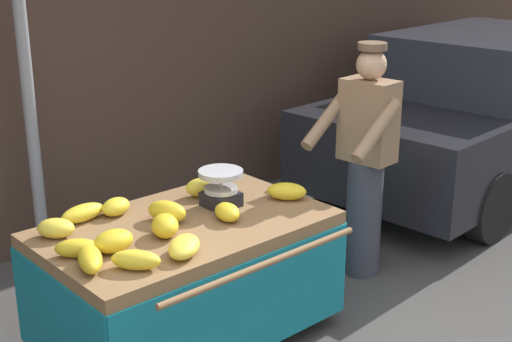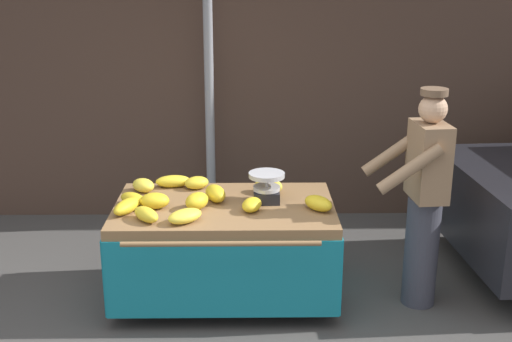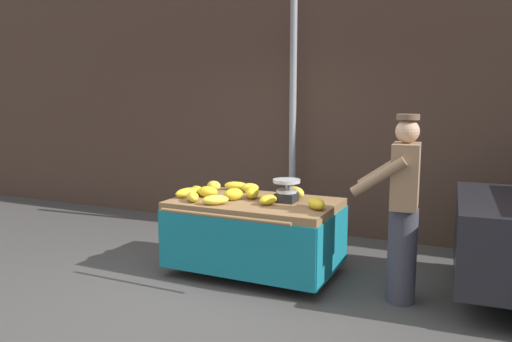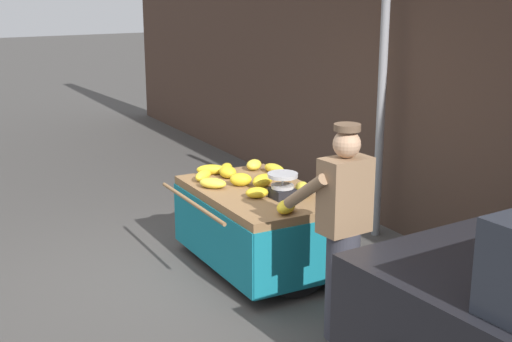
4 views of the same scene
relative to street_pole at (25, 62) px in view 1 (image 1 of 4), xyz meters
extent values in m
cube|color=#473328|center=(0.07, 0.38, 0.35)|extent=(16.00, 0.24, 3.83)
cylinder|color=gray|center=(0.00, 0.00, 0.00)|extent=(0.09, 0.09, 3.13)
cube|color=olive|center=(0.19, -1.58, -0.81)|extent=(1.69, 1.04, 0.08)
cylinder|color=black|center=(-0.58, -1.58, -1.22)|extent=(0.05, 0.69, 0.69)
cylinder|color=#B7B7BC|center=(-0.61, -1.58, -1.22)|extent=(0.01, 0.12, 0.12)
cylinder|color=black|center=(0.95, -1.58, -1.22)|extent=(0.05, 0.69, 0.69)
cylinder|color=#B7B7BC|center=(0.98, -1.58, -1.22)|extent=(0.01, 0.12, 0.12)
cylinder|color=#4C4742|center=(0.19, -1.14, -1.21)|extent=(0.05, 0.05, 0.71)
cube|color=#147284|center=(0.19, -2.10, -1.15)|extent=(1.69, 0.02, 0.60)
cube|color=#147284|center=(0.19, -1.06, -1.15)|extent=(1.69, 0.02, 0.60)
cube|color=#147284|center=(-0.66, -1.58, -1.15)|extent=(0.02, 1.04, 0.60)
cube|color=#147284|center=(1.03, -1.58, -1.15)|extent=(0.02, 1.04, 0.60)
cylinder|color=olive|center=(0.19, -2.28, -0.79)|extent=(1.35, 0.04, 0.04)
cube|color=black|center=(0.52, -1.51, -0.73)|extent=(0.20, 0.20, 0.09)
cylinder|color=#B7B7BC|center=(0.52, -1.51, -0.63)|extent=(0.02, 0.02, 0.11)
cylinder|color=#B7B7BC|center=(0.52, -1.51, -0.55)|extent=(0.28, 0.28, 0.04)
cylinder|color=#B7B7BC|center=(0.52, -1.51, -0.66)|extent=(0.21, 0.21, 0.03)
ellipsoid|color=yellow|center=(-0.05, -1.20, -0.72)|extent=(0.24, 0.21, 0.10)
ellipsoid|color=gold|center=(-0.01, -1.67, -0.71)|extent=(0.24, 0.26, 0.13)
ellipsoid|color=gold|center=(0.90, -1.71, -0.72)|extent=(0.27, 0.29, 0.11)
ellipsoid|color=gold|center=(-0.53, -1.74, -0.72)|extent=(0.23, 0.32, 0.10)
ellipsoid|color=yellow|center=(-0.08, -1.94, -0.72)|extent=(0.31, 0.30, 0.10)
ellipsoid|color=gold|center=(-0.34, -1.65, -0.71)|extent=(0.22, 0.17, 0.12)
ellipsoid|color=yellow|center=(-0.36, -1.91, -0.72)|extent=(0.26, 0.28, 0.10)
ellipsoid|color=gold|center=(0.12, -1.50, -0.71)|extent=(0.22, 0.29, 0.13)
ellipsoid|color=yellow|center=(-0.25, -1.15, -0.72)|extent=(0.30, 0.16, 0.10)
ellipsoid|color=yellow|center=(-0.48, -1.27, -0.72)|extent=(0.25, 0.26, 0.11)
ellipsoid|color=gold|center=(-0.51, -1.58, -0.72)|extent=(0.26, 0.24, 0.10)
ellipsoid|color=yellow|center=(0.54, -1.31, -0.71)|extent=(0.27, 0.24, 0.13)
ellipsoid|color=gold|center=(0.40, -1.72, -0.72)|extent=(0.20, 0.25, 0.10)
cylinder|color=#383842|center=(1.72, -1.68, -1.13)|extent=(0.26, 0.26, 0.88)
cube|color=#8C6B4C|center=(1.72, -1.68, -0.40)|extent=(0.26, 0.40, 0.58)
sphere|color=tan|center=(1.72, -1.68, 0.00)|extent=(0.21, 0.21, 0.21)
cylinder|color=brown|center=(1.72, -1.68, 0.12)|extent=(0.20, 0.20, 0.05)
cylinder|color=#8C6B4C|center=(1.52, -1.91, -0.38)|extent=(0.48, 0.13, 0.37)
cylinder|color=#8C6B4C|center=(1.48, -1.49, -0.38)|extent=(0.48, 0.13, 0.37)
cube|color=black|center=(4.08, -1.14, -0.97)|extent=(4.00, 1.95, 0.70)
cube|color=#2D333D|center=(4.23, -1.13, -0.34)|extent=(2.12, 1.63, 0.56)
cylinder|color=black|center=(2.93, -2.00, -1.27)|extent=(0.61, 0.22, 0.60)
cylinder|color=black|center=(2.82, -0.44, -1.27)|extent=(0.61, 0.22, 0.60)
cylinder|color=black|center=(5.24, -0.28, -1.27)|extent=(0.61, 0.22, 0.60)
camera|label=1|loc=(-2.09, -4.76, 0.86)|focal=50.02mm
camera|label=2|loc=(0.37, -6.37, 1.02)|focal=46.46mm
camera|label=3|loc=(2.37, -6.22, 0.30)|focal=35.22mm
camera|label=4|loc=(5.84, -4.70, 1.18)|focal=49.71mm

